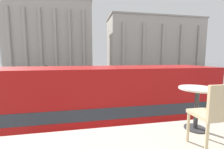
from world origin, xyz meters
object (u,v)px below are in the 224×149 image
pedestrian_grey (47,73)px  plaza_building_left (52,37)px  double_decker_bus (99,107)px  cafe_dining_table (197,99)px  pedestrian_white (79,74)px  cafe_chair_0 (213,113)px  pedestrian_yellow (120,72)px  pedestrian_red (114,75)px  plaza_building_right (155,44)px  car_navy (119,74)px  traffic_light_near (82,83)px  traffic_light_mid (46,73)px

pedestrian_grey → plaza_building_left: bearing=-90.7°
double_decker_bus → cafe_dining_table: size_ratio=13.92×
plaza_building_left → double_decker_bus: bearing=-77.6°
double_decker_bus → pedestrian_white: (-1.58, 26.11, -1.26)m
cafe_chair_0 → plaza_building_left: plaza_building_left is taller
cafe_dining_table → pedestrian_grey: (-9.56, 31.88, -2.64)m
pedestrian_yellow → pedestrian_red: pedestrian_red is taller
pedestrian_white → pedestrian_yellow: bearing=-30.1°
plaza_building_right → pedestrian_red: (-21.91, -27.77, -8.59)m
pedestrian_white → pedestrian_red: bearing=-82.9°
plaza_building_right → pedestrian_grey: bearing=-148.9°
cafe_chair_0 → plaza_building_right: plaza_building_right is taller
pedestrian_grey → plaza_building_right: bearing=-156.9°
car_navy → pedestrian_red: bearing=-15.9°
plaza_building_right → pedestrian_grey: size_ratio=19.91×
plaza_building_left → traffic_light_near: plaza_building_left is taller
double_decker_bus → car_navy: double_decker_bus is taller
cafe_dining_table → pedestrian_red: 25.84m
pedestrian_grey → pedestrian_white: 6.92m
cafe_dining_table → traffic_light_mid: cafe_dining_table is taller
traffic_light_near → cafe_dining_table: bearing=-79.3°
cafe_chair_0 → traffic_light_mid: 21.43m
pedestrian_red → plaza_building_left: bearing=10.2°
plaza_building_right → traffic_light_mid: (-32.67, -33.45, -7.43)m
cafe_dining_table → car_navy: (5.73, 29.41, -3.00)m
pedestrian_red → pedestrian_white: bearing=35.5°
pedestrian_white → double_decker_bus: bearing=-132.8°
car_navy → pedestrian_yellow: bearing=174.0°
traffic_light_near → pedestrian_grey: 22.40m
cafe_dining_table → pedestrian_grey: size_ratio=0.40×
pedestrian_yellow → double_decker_bus: bearing=-102.7°
cafe_dining_table → cafe_chair_0: size_ratio=0.80×
traffic_light_near → traffic_light_mid: bearing=118.8°
plaza_building_right → pedestrian_white: bearing=-141.3°
cafe_dining_table → pedestrian_white: cafe_dining_table is taller
cafe_chair_0 → car_navy: cafe_chair_0 is taller
double_decker_bus → cafe_dining_table: (1.24, -4.23, 1.47)m
traffic_light_near → pedestrian_yellow: traffic_light_near is taller
pedestrian_red → cafe_dining_table: bearing=153.5°
traffic_light_near → pedestrian_yellow: (8.83, 22.33, -1.27)m
traffic_light_mid → pedestrian_red: size_ratio=1.85×
double_decker_bus → cafe_chair_0: bearing=-78.1°
cafe_dining_table → traffic_light_mid: (-6.95, 19.74, -1.48)m
cafe_chair_0 → traffic_light_near: cafe_chair_0 is taller
traffic_light_near → pedestrian_grey: traffic_light_near is taller
car_navy → pedestrian_red: (-1.93, -3.98, 0.36)m
cafe_chair_0 → car_navy: size_ratio=0.22×
plaza_building_left → pedestrian_yellow: (19.55, -23.28, -10.95)m
double_decker_bus → pedestrian_white: size_ratio=5.99×
double_decker_bus → traffic_light_mid: size_ratio=3.01×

